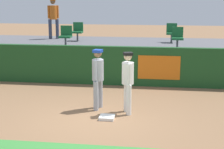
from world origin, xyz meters
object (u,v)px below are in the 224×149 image
object	(u,v)px
player_fielder_home	(128,78)
seat_back_right	(172,32)
first_base	(107,117)
seat_front_left	(66,35)
player_runner_visitor	(98,75)
spectator_hooded	(53,16)
seat_back_left	(78,30)
seat_front_right	(177,37)

from	to	relation	value
player_fielder_home	seat_back_right	size ratio (longest dim) A/B	2.07
first_base	seat_front_left	world-z (taller)	seat_front_left
player_runner_visitor	spectator_hooded	xyz separation A→B (m)	(-3.34, 6.74, 1.26)
seat_back_right	player_fielder_home	bearing A→B (deg)	-101.84
seat_front_left	seat_back_left	distance (m)	1.80
player_fielder_home	spectator_hooded	distance (m)	8.27
seat_front_right	player_runner_visitor	bearing A→B (deg)	-119.05
player_fielder_home	seat_front_right	xyz separation A→B (m)	(1.52, 4.59, 0.65)
seat_back_left	seat_front_right	xyz separation A→B (m)	(4.43, -1.80, -0.00)
player_fielder_home	player_runner_visitor	bearing A→B (deg)	-124.24
player_fielder_home	player_runner_visitor	distance (m)	0.92
first_base	seat_front_left	xyz separation A→B (m)	(-2.48, 5.15, 1.62)
first_base	player_runner_visitor	size ratio (longest dim) A/B	0.23
seat_back_right	spectator_hooded	bearing A→B (deg)	173.73
player_fielder_home	player_runner_visitor	xyz separation A→B (m)	(-0.89, 0.26, 0.01)
seat_back_right	seat_front_right	size ratio (longest dim) A/B	1.00
player_fielder_home	spectator_hooded	world-z (taller)	spectator_hooded
seat_front_left	spectator_hooded	distance (m)	2.78
seat_back_right	spectator_hooded	xyz separation A→B (m)	(-5.56, 0.61, 0.61)
seat_back_right	seat_back_left	world-z (taller)	same
seat_back_right	first_base	bearing A→B (deg)	-104.84
spectator_hooded	seat_back_left	bearing A→B (deg)	135.10
player_fielder_home	seat_back_left	xyz separation A→B (m)	(-2.91, 6.39, 0.65)
player_fielder_home	seat_front_right	size ratio (longest dim) A/B	2.07
seat_front_right	seat_back_left	bearing A→B (deg)	157.87
first_base	seat_front_right	bearing A→B (deg)	68.58
seat_front_left	seat_back_left	bearing A→B (deg)	87.66
seat_front_left	player_runner_visitor	bearing A→B (deg)	-64.17
seat_front_left	seat_back_right	bearing A→B (deg)	22.62
seat_front_left	seat_back_left	world-z (taller)	same
seat_front_right	spectator_hooded	distance (m)	6.26
first_base	seat_back_right	xyz separation A→B (m)	(1.84, 6.95, 1.62)
seat_back_left	seat_front_right	size ratio (longest dim) A/B	1.00
player_runner_visitor	spectator_hooded	bearing A→B (deg)	-140.52
first_base	player_fielder_home	world-z (taller)	player_fielder_home
seat_back_left	seat_front_right	world-z (taller)	same
seat_back_left	spectator_hooded	xyz separation A→B (m)	(-1.31, 0.61, 0.62)
first_base	player_runner_visitor	xyz separation A→B (m)	(-0.38, 0.82, 0.97)
seat_back_right	seat_back_left	bearing A→B (deg)	-180.00
first_base	seat_back_left	bearing A→B (deg)	109.10
first_base	player_runner_visitor	distance (m)	1.33
seat_front_left	seat_front_right	world-z (taller)	same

